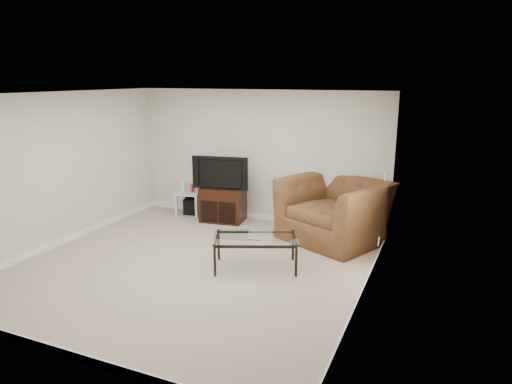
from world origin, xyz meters
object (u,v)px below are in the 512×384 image
at_px(recliner, 335,200).
at_px(tv_stand, 223,204).
at_px(television, 222,172).
at_px(subwoofer, 192,206).
at_px(side_table, 191,203).
at_px(coffee_table, 256,252).

bearing_deg(recliner, tv_stand, -160.91).
height_order(television, subwoofer, television).
bearing_deg(side_table, coffee_table, -40.81).
relative_size(side_table, coffee_table, 0.40).
xyz_separation_m(television, subwoofer, (-0.80, 0.20, -0.82)).
bearing_deg(recliner, side_table, -162.13).
xyz_separation_m(television, coffee_table, (1.47, -1.80, -0.74)).
distance_m(side_table, subwoofer, 0.08).
bearing_deg(tv_stand, subwoofer, 160.65).
relative_size(tv_stand, coffee_table, 0.66).
xyz_separation_m(side_table, recliner, (3.06, -0.37, 0.47)).
bearing_deg(side_table, subwoofer, 41.50).
xyz_separation_m(tv_stand, recliner, (2.24, -0.22, 0.37)).
bearing_deg(tv_stand, recliner, -12.89).
bearing_deg(tv_stand, television, -90.00).
distance_m(television, side_table, 1.13).
height_order(recliner, coffee_table, recliner).
xyz_separation_m(recliner, coffee_table, (-0.76, -1.62, -0.47)).
distance_m(tv_stand, coffee_table, 2.36).
relative_size(tv_stand, television, 0.80).
distance_m(subwoofer, recliner, 3.11).
xyz_separation_m(tv_stand, side_table, (-0.82, 0.15, -0.10)).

